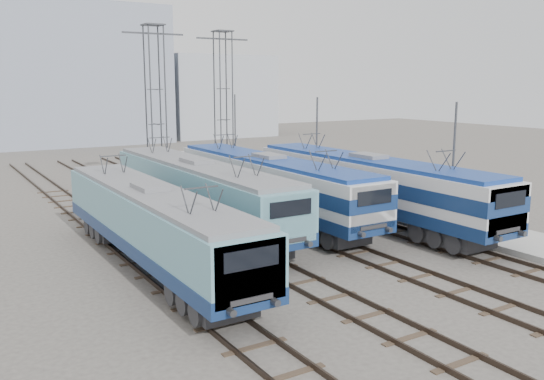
% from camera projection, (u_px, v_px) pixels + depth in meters
% --- Properties ---
extents(ground, '(160.00, 160.00, 0.00)m').
position_uv_depth(ground, '(346.00, 273.00, 24.37)').
color(ground, '#514C47').
extents(platform, '(4.00, 70.00, 0.30)m').
position_uv_depth(platform, '(392.00, 208.00, 36.30)').
color(platform, '#9E9E99').
rests_on(platform, ground).
extents(locomotive_far_left, '(2.73, 17.25, 3.25)m').
position_uv_depth(locomotive_far_left, '(153.00, 222.00, 24.34)').
color(locomotive_far_left, navy).
rests_on(locomotive_far_left, ground).
extents(locomotive_center_left, '(2.89, 18.29, 3.44)m').
position_uv_depth(locomotive_center_left, '(199.00, 190.00, 30.98)').
color(locomotive_center_left, navy).
rests_on(locomotive_center_left, ground).
extents(locomotive_center_right, '(2.88, 18.19, 3.42)m').
position_uv_depth(locomotive_center_right, '(270.00, 182.00, 33.29)').
color(locomotive_center_right, navy).
rests_on(locomotive_center_right, ground).
extents(locomotive_far_right, '(2.94, 18.57, 3.49)m').
position_uv_depth(locomotive_far_right, '(370.00, 183.00, 32.67)').
color(locomotive_far_right, navy).
rests_on(locomotive_far_right, ground).
extents(catenary_tower_west, '(4.50, 1.20, 12.00)m').
position_uv_depth(catenary_tower_west, '(156.00, 101.00, 41.57)').
color(catenary_tower_west, '#3F4247').
rests_on(catenary_tower_west, ground).
extents(catenary_tower_east, '(4.50, 1.20, 12.00)m').
position_uv_depth(catenary_tower_east, '(223.00, 99.00, 46.60)').
color(catenary_tower_east, '#3F4247').
rests_on(catenary_tower_east, ground).
extents(mast_front, '(0.12, 0.12, 7.00)m').
position_uv_depth(mast_front, '(453.00, 170.00, 29.84)').
color(mast_front, '#3F4247').
rests_on(mast_front, ground).
extents(mast_mid, '(0.12, 0.12, 7.00)m').
position_uv_depth(mast_mid, '(317.00, 148.00, 39.89)').
color(mast_mid, '#3F4247').
rests_on(mast_mid, ground).
extents(mast_rear, '(0.12, 0.12, 7.00)m').
position_uv_depth(mast_rear, '(235.00, 135.00, 49.93)').
color(mast_rear, '#3F4247').
rests_on(mast_rear, ground).
extents(building_center, '(22.00, 14.00, 18.00)m').
position_uv_depth(building_center, '(77.00, 75.00, 76.68)').
color(building_center, '#8993A6').
rests_on(building_center, ground).
extents(building_east, '(16.00, 12.00, 12.00)m').
position_uv_depth(building_east, '(213.00, 96.00, 87.55)').
color(building_east, '#A2A8B3').
rests_on(building_east, ground).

